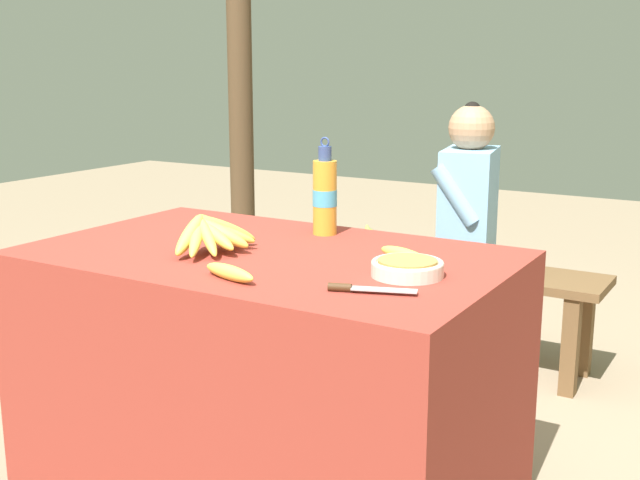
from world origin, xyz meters
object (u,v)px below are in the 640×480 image
(knife, at_px, (359,288))
(support_post_near, at_px, (240,92))
(loose_banana_side, at_px, (404,255))
(seated_vendor, at_px, (457,217))
(wooden_bench, at_px, (443,280))
(water_bottle, at_px, (325,196))
(banana_bunch_ripe, at_px, (212,233))
(loose_banana_front, at_px, (229,272))
(banana_bunch_green, at_px, (373,240))
(serving_bowl, at_px, (407,267))

(knife, bearing_deg, support_post_near, 113.11)
(loose_banana_side, xyz_separation_m, seated_vendor, (-0.31, 1.19, -0.13))
(knife, bearing_deg, loose_banana_side, 76.60)
(wooden_bench, distance_m, support_post_near, 1.50)
(water_bottle, relative_size, seated_vendor, 0.27)
(banana_bunch_ripe, relative_size, support_post_near, 0.13)
(water_bottle, xyz_separation_m, support_post_near, (-1.29, 1.32, 0.24))
(banana_bunch_ripe, distance_m, support_post_near, 2.06)
(water_bottle, xyz_separation_m, loose_banana_front, (0.07, -0.57, -0.10))
(banana_bunch_green, bearing_deg, wooden_bench, 0.57)
(banana_bunch_ripe, bearing_deg, knife, -14.53)
(loose_banana_front, relative_size, knife, 0.90)
(knife, relative_size, wooden_bench, 0.15)
(seated_vendor, relative_size, banana_bunch_green, 4.14)
(support_post_near, bearing_deg, knife, -47.49)
(support_post_near, bearing_deg, loose_banana_side, -42.61)
(loose_banana_front, distance_m, support_post_near, 2.35)
(wooden_bench, bearing_deg, serving_bowl, -71.79)
(knife, distance_m, seated_vendor, 1.55)
(seated_vendor, height_order, support_post_near, support_post_near)
(loose_banana_front, height_order, wooden_bench, loose_banana_front)
(loose_banana_side, distance_m, seated_vendor, 1.24)
(banana_bunch_green, bearing_deg, serving_bowl, -59.92)
(serving_bowl, bearing_deg, seated_vendor, 106.09)
(serving_bowl, height_order, banana_bunch_green, serving_bowl)
(banana_bunch_green, height_order, support_post_near, support_post_near)
(water_bottle, bearing_deg, banana_bunch_ripe, -111.43)
(loose_banana_side, height_order, wooden_bench, loose_banana_side)
(loose_banana_side, bearing_deg, banana_bunch_ripe, -160.52)
(seated_vendor, bearing_deg, banana_bunch_green, -17.01)
(water_bottle, height_order, seated_vendor, seated_vendor)
(serving_bowl, bearing_deg, knife, -100.42)
(water_bottle, xyz_separation_m, banana_bunch_green, (-0.36, 1.04, -0.38))
(seated_vendor, height_order, banana_bunch_green, seated_vendor)
(support_post_near, bearing_deg, seated_vendor, -13.53)
(wooden_bench, height_order, seated_vendor, seated_vendor)
(loose_banana_front, bearing_deg, knife, 11.20)
(water_bottle, bearing_deg, seated_vendor, 87.34)
(banana_bunch_ripe, height_order, loose_banana_side, banana_bunch_ripe)
(banana_bunch_green, bearing_deg, water_bottle, -70.90)
(knife, relative_size, banana_bunch_green, 0.75)
(banana_bunch_ripe, relative_size, serving_bowl, 1.61)
(water_bottle, bearing_deg, wooden_bench, 91.13)
(support_post_near, bearing_deg, banana_bunch_green, -16.97)
(banana_bunch_ripe, xyz_separation_m, banana_bunch_green, (-0.21, 1.41, -0.32))
(loose_banana_front, bearing_deg, loose_banana_side, 52.66)
(banana_bunch_ripe, bearing_deg, banana_bunch_green, 98.63)
(serving_bowl, bearing_deg, banana_bunch_green, 120.08)
(serving_bowl, xyz_separation_m, knife, (-0.03, -0.19, -0.01))
(serving_bowl, xyz_separation_m, wooden_bench, (-0.45, 1.36, -0.42))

